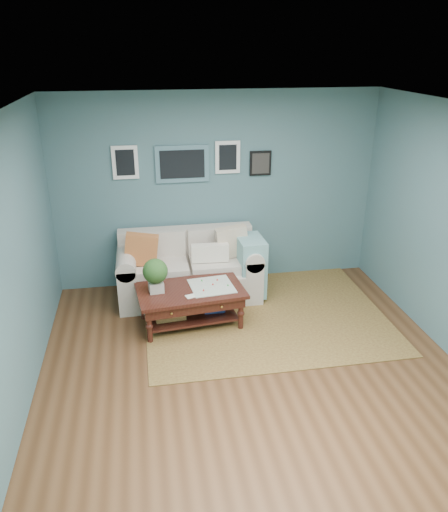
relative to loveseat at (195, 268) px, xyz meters
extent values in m
plane|color=brown|center=(0.39, -2.03, -0.41)|extent=(5.00, 5.00, 0.00)
plane|color=white|center=(0.39, -2.03, 2.29)|extent=(5.00, 5.00, 0.00)
cube|color=#486D74|center=(0.39, 0.47, 0.94)|extent=(4.50, 0.02, 2.70)
cube|color=#486D74|center=(0.39, -4.53, 0.94)|extent=(4.50, 0.02, 2.70)
cube|color=#486D74|center=(-1.86, -2.03, 0.94)|extent=(0.02, 5.00, 2.70)
cube|color=slate|center=(-0.09, 0.45, 1.34)|extent=(0.72, 0.03, 0.50)
cube|color=black|center=(-0.09, 0.43, 1.34)|extent=(0.60, 0.01, 0.38)
cube|color=white|center=(-0.84, 0.45, 1.39)|extent=(0.34, 0.03, 0.44)
cube|color=white|center=(0.53, 0.45, 1.41)|extent=(0.34, 0.03, 0.44)
cube|color=black|center=(0.99, 0.45, 1.31)|extent=(0.30, 0.03, 0.34)
cube|color=brown|center=(0.81, -0.74, -0.40)|extent=(3.05, 2.44, 0.01)
cube|color=beige|center=(-0.09, -0.04, -0.20)|extent=(1.41, 0.88, 0.42)
cube|color=beige|center=(-0.09, 0.30, 0.25)|extent=(1.85, 0.22, 0.48)
cube|color=beige|center=(-0.91, -0.04, -0.10)|extent=(0.24, 0.88, 0.62)
cube|color=beige|center=(0.74, -0.04, -0.10)|extent=(0.24, 0.88, 0.62)
cylinder|color=beige|center=(-0.91, -0.04, 0.21)|extent=(0.26, 0.88, 0.26)
cylinder|color=beige|center=(0.74, -0.04, 0.21)|extent=(0.26, 0.88, 0.26)
cube|color=beige|center=(-0.46, -0.10, 0.07)|extent=(0.72, 0.56, 0.13)
cube|color=beige|center=(0.29, -0.10, 0.07)|extent=(0.72, 0.56, 0.13)
cube|color=beige|center=(-0.46, 0.18, 0.32)|extent=(0.72, 0.12, 0.36)
cube|color=beige|center=(0.29, 0.18, 0.32)|extent=(0.72, 0.12, 0.36)
cube|color=#CF5C2B|center=(-0.70, -0.09, 0.36)|extent=(0.48, 0.17, 0.47)
cube|color=beige|center=(0.51, -0.02, 0.36)|extent=(0.47, 0.18, 0.46)
cube|color=silver|center=(0.19, -0.14, 0.27)|extent=(0.50, 0.12, 0.24)
cube|color=#82B8BB|center=(0.74, -0.16, 0.05)|extent=(0.34, 0.55, 0.80)
cube|color=black|center=(-0.14, -0.77, 0.05)|extent=(1.36, 0.88, 0.04)
cube|color=black|center=(-0.14, -0.77, -0.03)|extent=(1.27, 0.79, 0.13)
cube|color=black|center=(-0.14, -0.77, -0.29)|extent=(1.15, 0.67, 0.03)
sphere|color=gold|center=(-0.40, -1.14, -0.03)|extent=(0.03, 0.03, 0.03)
sphere|color=gold|center=(0.19, -1.08, -0.03)|extent=(0.03, 0.03, 0.03)
cylinder|color=black|center=(-0.67, -1.11, -0.19)|extent=(0.06, 0.06, 0.44)
cylinder|color=black|center=(0.44, -1.00, -0.19)|extent=(0.06, 0.06, 0.44)
cylinder|color=black|center=(-0.73, -0.54, -0.19)|extent=(0.06, 0.06, 0.44)
cylinder|color=black|center=(0.38, -0.42, -0.19)|extent=(0.06, 0.06, 0.44)
cube|color=beige|center=(-0.55, -0.76, 0.14)|extent=(0.19, 0.19, 0.13)
sphere|color=#284D1D|center=(-0.55, -0.76, 0.34)|extent=(0.30, 0.30, 0.30)
cube|color=silver|center=(0.12, -0.74, 0.08)|extent=(0.57, 0.57, 0.01)
cube|color=tan|center=(-0.41, -0.79, -0.17)|extent=(0.39, 0.29, 0.21)
cube|color=navy|center=(0.15, -0.71, -0.21)|extent=(0.28, 0.22, 0.12)
camera|label=1|loc=(-0.66, -6.19, 2.84)|focal=35.00mm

